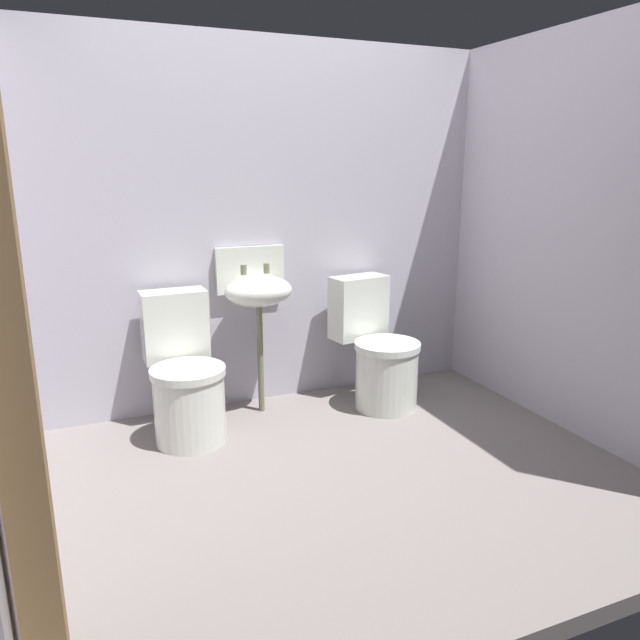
{
  "coord_description": "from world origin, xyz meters",
  "views": [
    {
      "loc": [
        -1.13,
        -2.46,
        1.47
      ],
      "look_at": [
        0.0,
        0.26,
        0.7
      ],
      "focal_mm": 33.66,
      "sensor_mm": 36.0,
      "label": 1
    }
  ],
  "objects": [
    {
      "name": "sink",
      "position": [
        -0.14,
        0.87,
        0.75
      ],
      "size": [
        0.42,
        0.35,
        0.99
      ],
      "color": "#68684F",
      "rests_on": "ground"
    },
    {
      "name": "wooden_door_post",
      "position": [
        -1.3,
        -0.88,
        1.09
      ],
      "size": [
        0.11,
        0.11,
        2.18
      ],
      "primitive_type": "cube",
      "color": "olive",
      "rests_on": "ground"
    },
    {
      "name": "toilet_left",
      "position": [
        -0.63,
        0.68,
        0.32
      ],
      "size": [
        0.41,
        0.6,
        0.78
      ],
      "rotation": [
        0.0,
        0.0,
        3.17
      ],
      "color": "silver",
      "rests_on": "ground"
    },
    {
      "name": "toilet_right",
      "position": [
        0.57,
        0.68,
        0.32
      ],
      "size": [
        0.48,
        0.65,
        0.78
      ],
      "rotation": [
        0.0,
        0.0,
        3.32
      ],
      "color": "silver",
      "rests_on": "ground"
    },
    {
      "name": "ground_plane",
      "position": [
        0.0,
        0.0,
        -0.04
      ],
      "size": [
        3.15,
        2.46,
        0.08
      ],
      "primitive_type": "cube",
      "color": "slate"
    },
    {
      "name": "wall_right",
      "position": [
        1.43,
        0.1,
        1.09
      ],
      "size": [
        0.1,
        2.26,
        2.18
      ],
      "primitive_type": "cube",
      "color": "#AFA7B8",
      "rests_on": "ground"
    },
    {
      "name": "wall_back",
      "position": [
        0.0,
        1.08,
        1.09
      ],
      "size": [
        3.15,
        0.1,
        2.18
      ],
      "primitive_type": "cube",
      "color": "#B1ACBB",
      "rests_on": "ground"
    }
  ]
}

